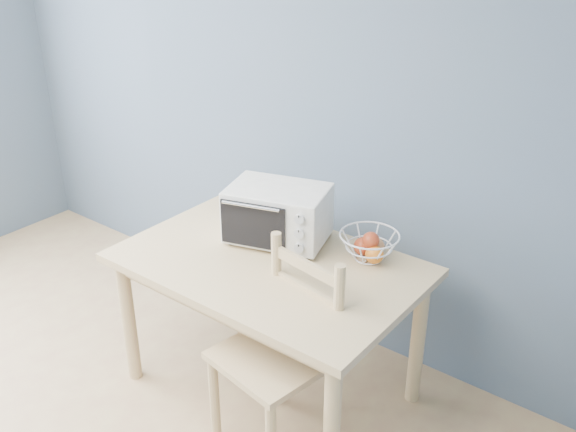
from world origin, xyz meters
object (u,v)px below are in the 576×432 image
Objects in this scene: dining_table at (269,280)px; toaster_oven at (274,213)px; dining_chair at (282,356)px; fruit_basket at (370,245)px.

toaster_oven is (-0.11, 0.18, 0.25)m from dining_table.
dining_chair is at bearing -42.26° from dining_table.
fruit_basket is 0.35× the size of dining_chair.
fruit_basket is (0.36, 0.31, 0.17)m from dining_table.
toaster_oven is at bearing -165.68° from fruit_basket.
dining_table is 0.50m from fruit_basket.
dining_chair is (0.26, -0.24, -0.18)m from dining_table.
dining_chair is at bearing -65.62° from toaster_oven.
fruit_basket is 0.66m from dining_chair.
dining_table is 4.17× the size of fruit_basket.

